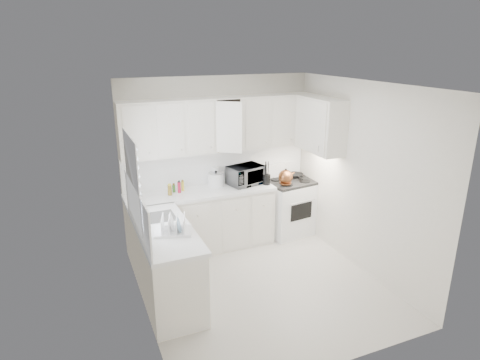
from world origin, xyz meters
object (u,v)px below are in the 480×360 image
rice_cooker (216,178)px  utensil_crock (267,173)px  tea_kettle (286,176)px  microwave (246,173)px  dish_rack (172,223)px  stove (290,200)px

rice_cooker → utensil_crock: size_ratio=0.63×
tea_kettle → microwave: (-0.60, 0.20, 0.06)m
dish_rack → stove: bearing=45.9°
utensil_crock → dish_rack: 2.11m
tea_kettle → rice_cooker: size_ratio=1.16×
microwave → utensil_crock: size_ratio=1.40×
stove → microwave: size_ratio=2.20×
microwave → utensil_crock: utensil_crock is taller
microwave → dish_rack: size_ratio=1.28×
microwave → rice_cooker: 0.47m
rice_cooker → utensil_crock: 0.79m
stove → utensil_crock: 0.74m
stove → microwave: bearing=169.5°
tea_kettle → microwave: microwave is taller
utensil_crock → dish_rack: (-1.77, -1.14, -0.08)m
stove → tea_kettle: 0.54m
tea_kettle → utensil_crock: bearing=179.6°
tea_kettle → utensil_crock: size_ratio=0.74×
rice_cooker → dish_rack: bearing=-135.4°
stove → tea_kettle: size_ratio=4.17×
stove → dish_rack: dish_rack is taller
microwave → stove: bearing=-17.4°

